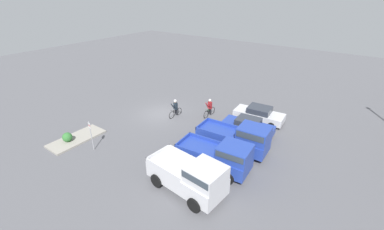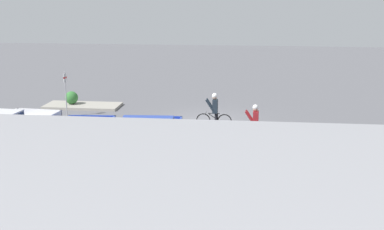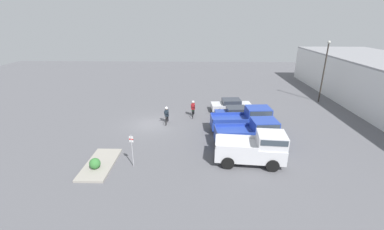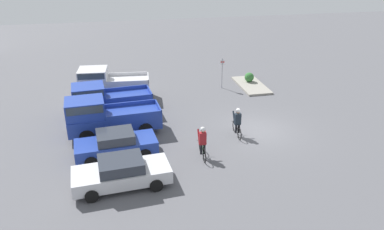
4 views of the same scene
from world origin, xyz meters
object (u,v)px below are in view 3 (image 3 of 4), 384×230
at_px(pickup_truck_1, 251,132).
at_px(cyclist_0, 167,115).
at_px(pickup_truck_2, 255,148).
at_px(pickup_truck_0, 246,119).
at_px(fire_lane_sign, 132,148).
at_px(lamppost, 324,67).
at_px(cyclist_1, 193,108).
at_px(sedan_0, 231,105).
at_px(sedan_1, 236,114).
at_px(shrub, 95,163).

distance_m(pickup_truck_1, cyclist_0, 8.83).
bearing_deg(pickup_truck_2, pickup_truck_0, 176.90).
height_order(pickup_truck_1, fire_lane_sign, fire_lane_sign).
bearing_deg(pickup_truck_1, fire_lane_sign, -68.31).
distance_m(fire_lane_sign, lamppost, 25.58).
relative_size(pickup_truck_2, fire_lane_sign, 2.07).
bearing_deg(cyclist_1, sedan_0, 112.47).
relative_size(sedan_0, pickup_truck_0, 0.84).
xyz_separation_m(sedan_0, pickup_truck_1, (8.36, 0.65, 0.44)).
height_order(pickup_truck_0, lamppost, lamppost).
xyz_separation_m(pickup_truck_1, cyclist_1, (-6.59, -4.95, -0.25)).
relative_size(pickup_truck_1, fire_lane_sign, 2.10).
bearing_deg(cyclist_0, sedan_0, 118.78).
height_order(cyclist_1, fire_lane_sign, fire_lane_sign).
height_order(sedan_1, lamppost, lamppost).
height_order(pickup_truck_1, cyclist_0, pickup_truck_1).
height_order(sedan_1, pickup_truck_1, pickup_truck_1).
xyz_separation_m(sedan_1, pickup_truck_2, (8.44, 0.23, 0.51)).
relative_size(sedan_1, fire_lane_sign, 1.79).
xyz_separation_m(cyclist_1, shrub, (10.75, -6.55, -0.36)).
xyz_separation_m(sedan_1, shrub, (9.73, -11.02, -0.19)).
distance_m(pickup_truck_2, fire_lane_sign, 8.76).
xyz_separation_m(pickup_truck_2, shrub, (1.29, -11.24, -0.70)).
relative_size(pickup_truck_2, cyclist_1, 2.76).
distance_m(pickup_truck_1, cyclist_1, 8.24).
distance_m(pickup_truck_0, fire_lane_sign, 11.06).
bearing_deg(sedan_0, fire_lane_sign, -34.92).
bearing_deg(cyclist_1, sedan_1, 77.08).
relative_size(cyclist_0, shrub, 2.35).
bearing_deg(fire_lane_sign, pickup_truck_1, 111.69).
bearing_deg(lamppost, sedan_0, -71.50).
relative_size(pickup_truck_0, shrub, 7.24).
xyz_separation_m(pickup_truck_0, fire_lane_sign, (6.37, -9.04, 0.29)).
bearing_deg(sedan_0, shrub, -40.87).
height_order(pickup_truck_1, cyclist_1, pickup_truck_1).
relative_size(sedan_1, shrub, 5.77).
bearing_deg(lamppost, pickup_truck_1, -41.75).
distance_m(lamppost, shrub, 28.04).
height_order(cyclist_0, fire_lane_sign, fire_lane_sign).
xyz_separation_m(pickup_truck_1, lamppost, (-12.24, 10.92, 3.21)).
height_order(sedan_1, pickup_truck_0, pickup_truck_0).
height_order(sedan_0, fire_lane_sign, fire_lane_sign).
distance_m(sedan_1, shrub, 14.70).
bearing_deg(pickup_truck_1, lamppost, 138.25).
bearing_deg(sedan_1, lamppost, 120.34).
height_order(sedan_0, sedan_1, sedan_1).
relative_size(cyclist_0, lamppost, 0.24).
height_order(lamppost, shrub, lamppost).
distance_m(sedan_0, shrub, 16.57).
relative_size(sedan_0, cyclist_0, 2.57).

